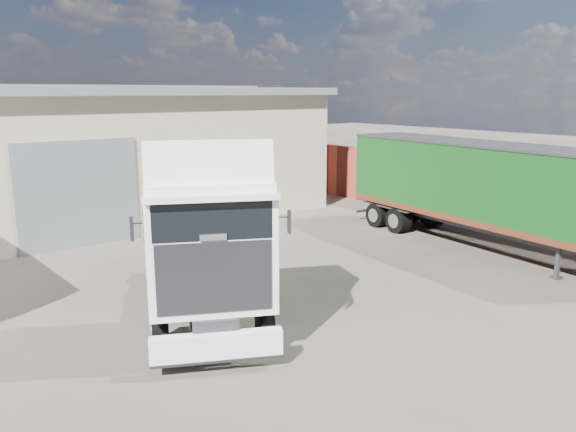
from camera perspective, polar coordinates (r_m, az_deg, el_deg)
ground at (r=12.74m, az=3.55°, el=-11.27°), size 120.00×120.00×0.00m
brick_boundary_wall at (r=24.54m, az=14.56°, el=3.01°), size 0.35×26.00×2.50m
tractor_unit at (r=12.21m, az=-8.10°, el=-3.46°), size 4.97×6.66×4.28m
box_trailer at (r=19.64m, az=19.01°, el=3.07°), size 3.30×10.74×3.51m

